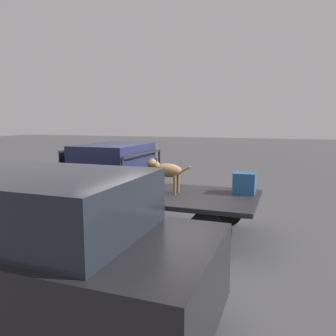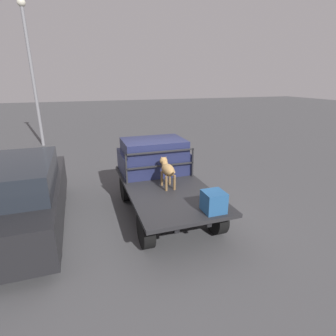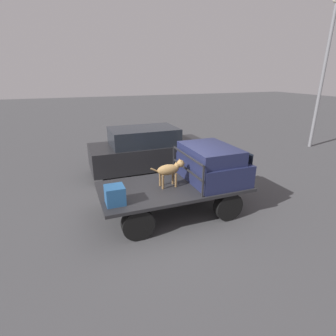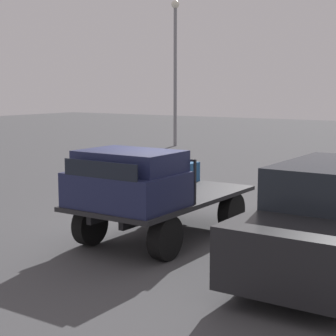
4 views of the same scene
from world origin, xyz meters
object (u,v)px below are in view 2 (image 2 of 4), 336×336
object	(u,v)px
dog	(167,169)
cargo_crate	(214,202)
parked_sedan	(19,197)
light_pole_near	(31,63)
flatbed_truck	(166,193)

from	to	relation	value
dog	cargo_crate	size ratio (longest dim) A/B	2.25
parked_sedan	light_pole_near	xyz separation A→B (m)	(8.96, 0.48, 3.26)
cargo_crate	parked_sedan	distance (m)	4.34
flatbed_truck	parked_sedan	world-z (taller)	parked_sedan
flatbed_truck	parked_sedan	xyz separation A→B (m)	(0.34, 3.38, 0.26)
dog	parked_sedan	size ratio (longest dim) A/B	0.21
cargo_crate	flatbed_truck	bearing A→B (deg)	17.01
dog	parked_sedan	bearing A→B (deg)	97.58
flatbed_truck	dog	size ratio (longest dim) A/B	4.04
cargo_crate	parked_sedan	size ratio (longest dim) A/B	0.10
flatbed_truck	light_pole_near	distance (m)	10.67
parked_sedan	light_pole_near	bearing A→B (deg)	-1.77
cargo_crate	light_pole_near	xyz separation A→B (m)	(10.91, 4.35, 3.09)
flatbed_truck	cargo_crate	bearing A→B (deg)	-162.99
parked_sedan	flatbed_truck	bearing A→B (deg)	-100.59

